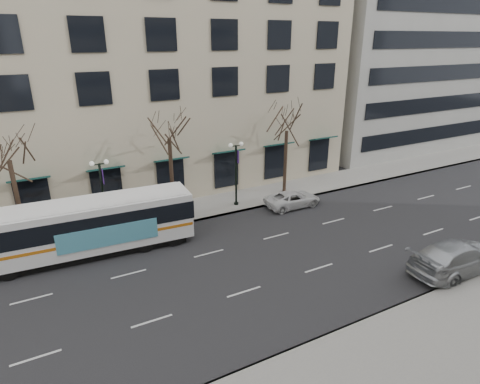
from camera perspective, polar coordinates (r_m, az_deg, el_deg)
ground at (r=23.63m, az=-2.14°, el=-11.17°), size 160.00×160.00×0.00m
sidewalk_far at (r=32.76m, az=-1.19°, el=-1.39°), size 80.00×4.00×0.15m
building_hotel at (r=39.59m, az=-19.52°, el=19.12°), size 40.00×20.00×24.00m
tree_far_left at (r=27.51m, az=-30.35°, el=5.80°), size 3.60×3.60×8.34m
tree_far_mid at (r=28.75m, az=-10.15°, el=9.34°), size 3.60×3.60×8.55m
tree_far_right at (r=33.23m, az=6.72°, el=10.24°), size 3.60×3.60×8.06m
lamp_post_left at (r=28.19m, az=-18.89°, el=-0.14°), size 1.22×0.45×5.21m
lamp_post_right at (r=31.10m, az=-0.55°, el=3.00°), size 1.22×0.45×5.21m
city_bus at (r=26.22m, az=-20.71°, el=-4.51°), size 12.88×3.53×3.45m
silver_car at (r=26.30m, az=28.50°, el=-8.10°), size 6.33×2.63×1.83m
white_pickup at (r=32.10m, az=7.49°, el=-0.99°), size 4.57×2.16×1.26m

